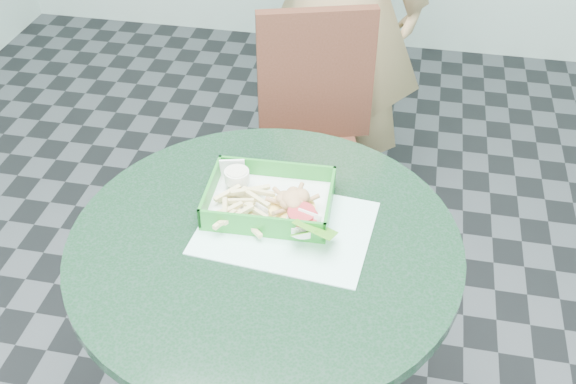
% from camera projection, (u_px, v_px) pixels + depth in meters
% --- Properties ---
extents(cafe_table, '(0.87, 0.87, 0.75)m').
position_uv_depth(cafe_table, '(266.00, 297.00, 1.60)').
color(cafe_table, '#323235').
rests_on(cafe_table, floor).
extents(dining_chair, '(0.38, 0.38, 0.93)m').
position_uv_depth(dining_chair, '(310.00, 136.00, 2.21)').
color(dining_chair, '#4B2612').
rests_on(dining_chair, floor).
extents(placemat, '(0.40, 0.31, 0.00)m').
position_uv_depth(placemat, '(286.00, 234.00, 1.52)').
color(placemat, '#B4EFE3').
rests_on(placemat, cafe_table).
extents(food_basket, '(0.28, 0.21, 0.06)m').
position_uv_depth(food_basket, '(270.00, 209.00, 1.56)').
color(food_basket, '#1C7C26').
rests_on(food_basket, placemat).
extents(crab_sandwich, '(0.11, 0.11, 0.07)m').
position_uv_depth(crab_sandwich, '(291.00, 210.00, 1.51)').
color(crab_sandwich, '#EAC359').
rests_on(crab_sandwich, food_basket).
extents(fries_pile, '(0.16, 0.17, 0.05)m').
position_uv_depth(fries_pile, '(241.00, 208.00, 1.53)').
color(fries_pile, '#DBCC87').
rests_on(fries_pile, food_basket).
extents(sauce_ramekin, '(0.06, 0.06, 0.03)m').
position_uv_depth(sauce_ramekin, '(238.00, 182.00, 1.59)').
color(sauce_ramekin, white).
rests_on(sauce_ramekin, food_basket).
extents(garnish_cup, '(0.11, 0.11, 0.04)m').
position_uv_depth(garnish_cup, '(304.00, 230.00, 1.47)').
color(garnish_cup, white).
rests_on(garnish_cup, food_basket).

